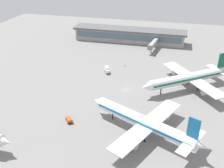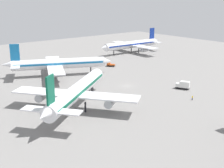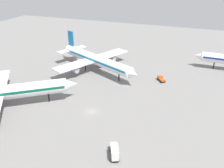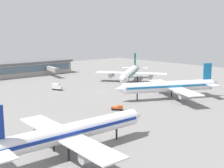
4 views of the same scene
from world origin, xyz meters
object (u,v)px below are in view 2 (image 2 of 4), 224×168
(airplane_at_gate, at_px, (132,44))
(airplane_taxiing, at_px, (58,64))
(catering_truck, at_px, (183,85))
(ground_crew_worker, at_px, (192,98))
(pushback_tractor, at_px, (110,65))
(airplane_distant, at_px, (77,91))

(airplane_at_gate, bearing_deg, airplane_taxiing, 19.67)
(catering_truck, height_order, ground_crew_worker, catering_truck)
(airplane_at_gate, height_order, pushback_tractor, airplane_at_gate)
(airplane_taxiing, height_order, catering_truck, airplane_taxiing)
(ground_crew_worker, bearing_deg, airplane_distant, -4.70)
(airplane_at_gate, xyz_separation_m, airplane_taxiing, (-68.44, -22.57, 0.24))
(pushback_tractor, relative_size, ground_crew_worker, 2.79)
(airplane_taxiing, distance_m, catering_truck, 59.51)
(pushback_tractor, height_order, catering_truck, catering_truck)
(pushback_tractor, bearing_deg, airplane_at_gate, -94.75)
(airplane_at_gate, relative_size, catering_truck, 8.50)
(airplane_distant, bearing_deg, catering_truck, -47.27)
(airplane_at_gate, relative_size, pushback_tractor, 10.71)
(airplane_taxiing, bearing_deg, catering_truck, -35.41)
(airplane_distant, distance_m, catering_truck, 46.96)
(airplane_at_gate, relative_size, airplane_taxiing, 1.02)
(airplane_taxiing, distance_m, ground_crew_worker, 66.35)
(airplane_at_gate, xyz_separation_m, catering_truck, (-39.55, -74.44, -3.83))
(airplane_distant, bearing_deg, airplane_taxiing, 31.71)
(airplane_at_gate, xyz_separation_m, ground_crew_worker, (-47.95, -85.49, -4.68))
(airplane_at_gate, distance_m, catering_truck, 84.38)
(airplane_at_gate, xyz_separation_m, airplane_distant, (-85.53, -65.92, 0.49))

